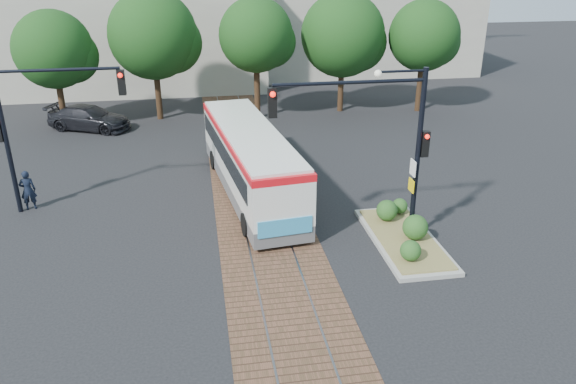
% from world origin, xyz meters
% --- Properties ---
extents(ground, '(120.00, 120.00, 0.00)m').
position_xyz_m(ground, '(0.00, 0.00, 0.00)').
color(ground, black).
rests_on(ground, ground).
extents(trackbed, '(3.60, 40.00, 0.02)m').
position_xyz_m(trackbed, '(0.00, 4.00, 0.01)').
color(trackbed, brown).
rests_on(trackbed, ground).
extents(tree_row, '(26.40, 5.60, 7.67)m').
position_xyz_m(tree_row, '(1.21, 16.42, 4.85)').
color(tree_row, '#382314').
rests_on(tree_row, ground).
extents(warehouses, '(40.00, 13.00, 8.00)m').
position_xyz_m(warehouses, '(-0.53, 28.75, 3.81)').
color(warehouses, '#ADA899').
rests_on(warehouses, ground).
extents(city_bus, '(3.50, 10.82, 2.85)m').
position_xyz_m(city_bus, '(-0.16, 4.38, 1.59)').
color(city_bus, '#4E4E51').
rests_on(city_bus, ground).
extents(traffic_island, '(2.20, 5.20, 1.13)m').
position_xyz_m(traffic_island, '(4.82, -0.90, 0.33)').
color(traffic_island, gray).
rests_on(traffic_island, ground).
extents(signal_pole_main, '(5.49, 0.46, 6.00)m').
position_xyz_m(signal_pole_main, '(3.86, -0.81, 4.16)').
color(signal_pole_main, black).
rests_on(signal_pole_main, ground).
extents(signal_pole_left, '(4.99, 0.34, 6.00)m').
position_xyz_m(signal_pole_left, '(-8.37, 4.00, 3.86)').
color(signal_pole_left, black).
rests_on(signal_pole_left, ground).
extents(officer, '(0.67, 0.51, 1.66)m').
position_xyz_m(officer, '(-9.14, 4.18, 0.83)').
color(officer, black).
rests_on(officer, ground).
extents(parked_car, '(5.21, 3.72, 1.40)m').
position_xyz_m(parked_car, '(-8.45, 15.18, 0.70)').
color(parked_car, black).
rests_on(parked_car, ground).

